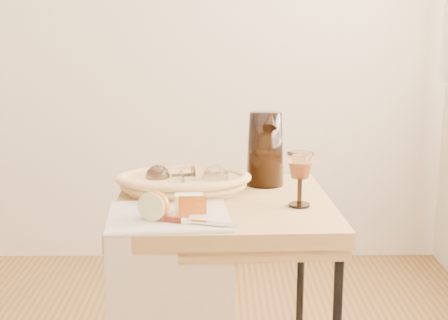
{
  "coord_description": "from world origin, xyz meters",
  "views": [
    {
      "loc": [
        0.63,
        -1.53,
        1.26
      ],
      "look_at": [
        0.64,
        0.2,
        0.89
      ],
      "focal_mm": 51.65,
      "sensor_mm": 36.0,
      "label": 1
    }
  ],
  "objects_px": {
    "bread_basket": "(183,184)",
    "wine_goblet": "(300,179)",
    "table_knife": "(189,220)",
    "tea_towel": "(169,216)",
    "goblet_lying_a": "(173,176)",
    "pitcher": "(265,149)",
    "goblet_lying_b": "(201,178)",
    "apple_half": "(155,205)"
  },
  "relations": [
    {
      "from": "goblet_lying_a",
      "to": "wine_goblet",
      "type": "relative_size",
      "value": 0.77
    },
    {
      "from": "wine_goblet",
      "to": "goblet_lying_b",
      "type": "bearing_deg",
      "value": 156.38
    },
    {
      "from": "tea_towel",
      "to": "goblet_lying_b",
      "type": "distance_m",
      "value": 0.23
    },
    {
      "from": "tea_towel",
      "to": "table_knife",
      "type": "xyz_separation_m",
      "value": [
        0.06,
        -0.07,
        0.01
      ]
    },
    {
      "from": "bread_basket",
      "to": "pitcher",
      "type": "distance_m",
      "value": 0.28
    },
    {
      "from": "pitcher",
      "to": "wine_goblet",
      "type": "xyz_separation_m",
      "value": [
        0.08,
        -0.24,
        -0.04
      ]
    },
    {
      "from": "tea_towel",
      "to": "apple_half",
      "type": "xyz_separation_m",
      "value": [
        -0.03,
        -0.03,
        0.04
      ]
    },
    {
      "from": "table_knife",
      "to": "tea_towel",
      "type": "bearing_deg",
      "value": 145.01
    },
    {
      "from": "goblet_lying_a",
      "to": "apple_half",
      "type": "xyz_separation_m",
      "value": [
        -0.03,
        -0.28,
        -0.01
      ]
    },
    {
      "from": "bread_basket",
      "to": "table_knife",
      "type": "distance_m",
      "value": 0.3
    },
    {
      "from": "goblet_lying_a",
      "to": "apple_half",
      "type": "height_order",
      "value": "goblet_lying_a"
    },
    {
      "from": "wine_goblet",
      "to": "apple_half",
      "type": "relative_size",
      "value": 1.92
    },
    {
      "from": "goblet_lying_b",
      "to": "table_knife",
      "type": "distance_m",
      "value": 0.29
    },
    {
      "from": "goblet_lying_b",
      "to": "wine_goblet",
      "type": "height_order",
      "value": "wine_goblet"
    },
    {
      "from": "apple_half",
      "to": "table_knife",
      "type": "relative_size",
      "value": 0.36
    },
    {
      "from": "pitcher",
      "to": "wine_goblet",
      "type": "relative_size",
      "value": 1.74
    },
    {
      "from": "bread_basket",
      "to": "goblet_lying_a",
      "type": "relative_size",
      "value": 3.0
    },
    {
      "from": "tea_towel",
      "to": "table_knife",
      "type": "relative_size",
      "value": 1.41
    },
    {
      "from": "apple_half",
      "to": "table_knife",
      "type": "height_order",
      "value": "apple_half"
    },
    {
      "from": "table_knife",
      "to": "goblet_lying_b",
      "type": "bearing_deg",
      "value": 101.94
    },
    {
      "from": "goblet_lying_b",
      "to": "apple_half",
      "type": "height_order",
      "value": "goblet_lying_b"
    },
    {
      "from": "wine_goblet",
      "to": "table_knife",
      "type": "distance_m",
      "value": 0.34
    },
    {
      "from": "apple_half",
      "to": "table_knife",
      "type": "xyz_separation_m",
      "value": [
        0.09,
        -0.04,
        -0.03
      ]
    },
    {
      "from": "tea_towel",
      "to": "table_knife",
      "type": "height_order",
      "value": "table_knife"
    },
    {
      "from": "bread_basket",
      "to": "apple_half",
      "type": "relative_size",
      "value": 4.42
    },
    {
      "from": "bread_basket",
      "to": "table_knife",
      "type": "bearing_deg",
      "value": -87.35
    },
    {
      "from": "tea_towel",
      "to": "goblet_lying_a",
      "type": "height_order",
      "value": "goblet_lying_a"
    },
    {
      "from": "tea_towel",
      "to": "apple_half",
      "type": "relative_size",
      "value": 3.9
    },
    {
      "from": "bread_basket",
      "to": "wine_goblet",
      "type": "relative_size",
      "value": 2.3
    },
    {
      "from": "table_knife",
      "to": "wine_goblet",
      "type": "bearing_deg",
      "value": 45.73
    },
    {
      "from": "tea_towel",
      "to": "pitcher",
      "type": "bearing_deg",
      "value": 45.31
    },
    {
      "from": "pitcher",
      "to": "table_knife",
      "type": "xyz_separation_m",
      "value": [
        -0.22,
        -0.4,
        -0.1
      ]
    },
    {
      "from": "goblet_lying_a",
      "to": "wine_goblet",
      "type": "height_order",
      "value": "wine_goblet"
    },
    {
      "from": "tea_towel",
      "to": "bread_basket",
      "type": "height_order",
      "value": "bread_basket"
    },
    {
      "from": "goblet_lying_a",
      "to": "pitcher",
      "type": "xyz_separation_m",
      "value": [
        0.28,
        0.08,
        0.06
      ]
    },
    {
      "from": "table_knife",
      "to": "apple_half",
      "type": "bearing_deg",
      "value": 173.04
    },
    {
      "from": "bread_basket",
      "to": "pitcher",
      "type": "height_order",
      "value": "pitcher"
    },
    {
      "from": "bread_basket",
      "to": "wine_goblet",
      "type": "distance_m",
      "value": 0.35
    },
    {
      "from": "goblet_lying_b",
      "to": "apple_half",
      "type": "bearing_deg",
      "value": -132.51
    },
    {
      "from": "tea_towel",
      "to": "pitcher",
      "type": "relative_size",
      "value": 1.17
    },
    {
      "from": "bread_basket",
      "to": "wine_goblet",
      "type": "height_order",
      "value": "wine_goblet"
    },
    {
      "from": "goblet_lying_b",
      "to": "apple_half",
      "type": "relative_size",
      "value": 1.53
    }
  ]
}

